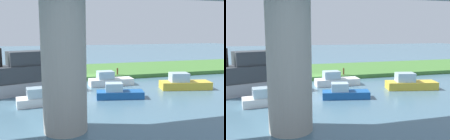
% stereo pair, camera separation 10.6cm
% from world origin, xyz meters
% --- Properties ---
extents(ground_plane, '(160.00, 160.00, 0.00)m').
position_xyz_m(ground_plane, '(0.00, 0.00, 0.00)').
color(ground_plane, '#476B7F').
extents(grassy_bank, '(80.00, 12.00, 0.50)m').
position_xyz_m(grassy_bank, '(0.00, -6.00, 0.25)').
color(grassy_bank, '#427533').
rests_on(grassy_bank, ground).
extents(bridge_pylon, '(2.55, 2.55, 8.10)m').
position_xyz_m(bridge_pylon, '(4.91, 14.64, 4.05)').
color(bridge_pylon, '#9E998E').
rests_on(bridge_pylon, ground).
extents(person_on_bank, '(0.51, 0.51, 1.39)m').
position_xyz_m(person_on_bank, '(4.98, -3.45, 1.20)').
color(person_on_bank, '#2D334C').
rests_on(person_on_bank, grassy_bank).
extents(mooring_post, '(0.20, 0.20, 0.81)m').
position_xyz_m(mooring_post, '(-3.25, -0.67, 0.90)').
color(mooring_post, brown).
rests_on(mooring_post, grassy_bank).
extents(pontoon_yellow, '(8.98, 5.23, 4.36)m').
position_xyz_m(pontoon_yellow, '(7.69, 3.81, 1.61)').
color(pontoon_yellow, '#99999E').
rests_on(pontoon_yellow, ground).
extents(houseboat_blue, '(4.33, 2.30, 1.37)m').
position_xyz_m(houseboat_blue, '(-0.42, 8.44, 0.49)').
color(houseboat_blue, '#195199').
rests_on(houseboat_blue, ground).
extents(skiff_small, '(4.78, 1.71, 1.59)m').
position_xyz_m(skiff_small, '(-1.18, 2.97, 0.57)').
color(skiff_small, white).
rests_on(skiff_small, ground).
extents(motorboat_red, '(5.31, 2.86, 1.68)m').
position_xyz_m(motorboat_red, '(-7.94, 6.86, 0.60)').
color(motorboat_red, gold).
rests_on(motorboat_red, ground).
extents(motorboat_white, '(4.42, 2.02, 1.42)m').
position_xyz_m(motorboat_white, '(6.05, 8.60, 0.51)').
color(motorboat_white, white).
rests_on(motorboat_white, ground).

